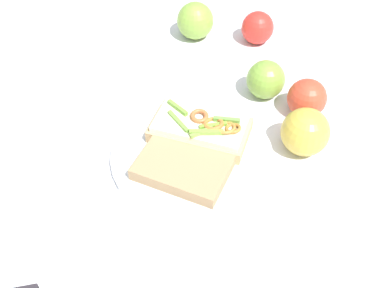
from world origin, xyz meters
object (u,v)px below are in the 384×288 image
plate (192,155)px  apple_0 (266,79)px  apple_5 (307,98)px  apple_2 (195,21)px  sandwich (201,128)px  apple_1 (305,132)px  apple_4 (258,28)px  bread_slice_side (183,167)px

plate → apple_0: apple_0 is taller
apple_5 → apple_2: bearing=40.5°
apple_5 → sandwich: bearing=111.9°
sandwich → apple_0: (0.12, -0.12, 0.01)m
apple_2 → plate: bearing=-179.1°
plate → apple_1: 0.19m
apple_1 → apple_4: bearing=10.1°
apple_0 → sandwich: bearing=136.6°
sandwich → apple_4: (0.30, -0.11, 0.01)m
apple_1 → apple_4: 0.32m
plate → apple_2: 0.36m
apple_0 → apple_4: 0.18m
sandwich → apple_4: apple_4 is taller
sandwich → apple_5: size_ratio=2.59×
apple_2 → apple_0: bearing=-144.6°
apple_4 → apple_5: 0.24m
apple_2 → apple_4: size_ratio=1.15×
plate → apple_1: bearing=-82.3°
plate → sandwich: size_ratio=1.48×
sandwich → bread_slice_side: sandwich is taller
apple_2 → bread_slice_side: bearing=179.0°
bread_slice_side → apple_0: bearing=77.1°
apple_0 → apple_2: size_ratio=0.91×
apple_0 → apple_4: size_ratio=1.05×
apple_1 → plate: bearing=97.7°
apple_1 → apple_2: 0.38m
bread_slice_side → apple_4: bearing=91.9°
plate → bread_slice_side: bearing=163.5°
bread_slice_side → apple_1: apple_1 is taller
apple_5 → bread_slice_side: bearing=126.4°
apple_0 → apple_5: apple_0 is taller
apple_0 → apple_5: 0.08m
sandwich → apple_0: 0.17m
apple_0 → apple_1: 0.15m
plate → apple_1: apple_1 is taller
bread_slice_side → apple_5: bearing=58.4°
bread_slice_side → apple_2: size_ratio=1.78×
apple_0 → apple_5: bearing=-125.3°
apple_0 → apple_2: (0.19, 0.14, 0.00)m
bread_slice_side → apple_5: (0.16, -0.21, 0.01)m
apple_2 → apple_5: (-0.24, -0.20, -0.00)m
sandwich → apple_5: (0.07, -0.19, 0.01)m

